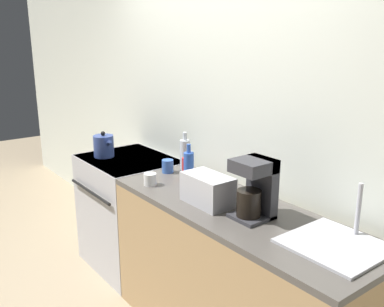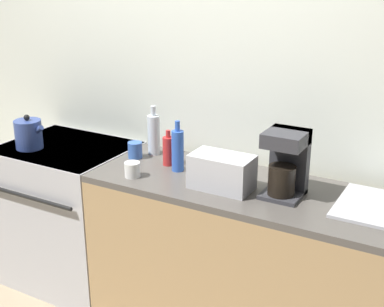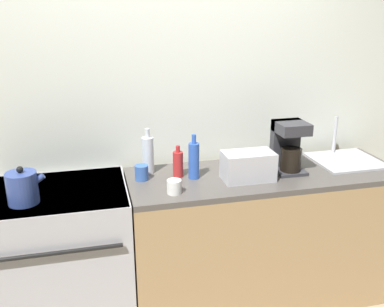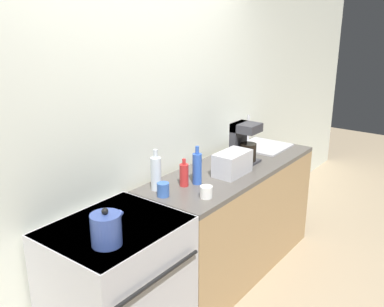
% 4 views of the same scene
% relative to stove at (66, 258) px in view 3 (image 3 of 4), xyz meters
% --- Properties ---
extents(wall_back, '(8.00, 0.05, 2.60)m').
position_rel_stove_xyz_m(wall_back, '(0.66, 0.38, 0.82)').
color(wall_back, silver).
rests_on(wall_back, ground_plane).
extents(stove, '(0.78, 0.68, 0.94)m').
position_rel_stove_xyz_m(stove, '(0.00, 0.00, 0.00)').
color(stove, '#B7B7BC').
rests_on(stove, ground_plane).
extents(counter_block, '(1.78, 0.62, 0.94)m').
position_rel_stove_xyz_m(counter_block, '(1.29, -0.02, -0.01)').
color(counter_block, tan).
rests_on(counter_block, ground_plane).
extents(kettle, '(0.21, 0.16, 0.21)m').
position_rel_stove_xyz_m(kettle, '(-0.17, -0.13, 0.55)').
color(kettle, '#33478C').
rests_on(kettle, stove).
extents(toaster, '(0.31, 0.18, 0.18)m').
position_rel_stove_xyz_m(toaster, '(1.13, -0.10, 0.55)').
color(toaster, '#BCBCC1').
rests_on(toaster, counter_block).
extents(coffee_maker, '(0.19, 0.21, 0.33)m').
position_rel_stove_xyz_m(coffee_maker, '(1.44, -0.02, 0.63)').
color(coffee_maker, '#333338').
rests_on(coffee_maker, counter_block).
extents(sink_tray, '(0.44, 0.42, 0.28)m').
position_rel_stove_xyz_m(sink_tray, '(1.91, 0.05, 0.47)').
color(sink_tray, '#B7B7BC').
rests_on(sink_tray, counter_block).
extents(bottle_red, '(0.06, 0.06, 0.20)m').
position_rel_stove_xyz_m(bottle_red, '(0.72, 0.05, 0.54)').
color(bottle_red, '#B72828').
rests_on(bottle_red, counter_block).
extents(bottle_clear, '(0.07, 0.07, 0.29)m').
position_rel_stove_xyz_m(bottle_clear, '(0.55, 0.16, 0.58)').
color(bottle_clear, silver).
rests_on(bottle_clear, counter_block).
extents(bottle_blue, '(0.07, 0.07, 0.28)m').
position_rel_stove_xyz_m(bottle_blue, '(0.82, 0.00, 0.58)').
color(bottle_blue, '#2D56B7').
rests_on(bottle_blue, counter_block).
extents(cup_white, '(0.08, 0.08, 0.08)m').
position_rel_stove_xyz_m(cup_white, '(0.65, -0.20, 0.50)').
color(cup_white, white).
rests_on(cup_white, counter_block).
extents(cup_blue, '(0.08, 0.08, 0.09)m').
position_rel_stove_xyz_m(cup_blue, '(0.49, 0.05, 0.51)').
color(cup_blue, '#3860B2').
rests_on(cup_blue, counter_block).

